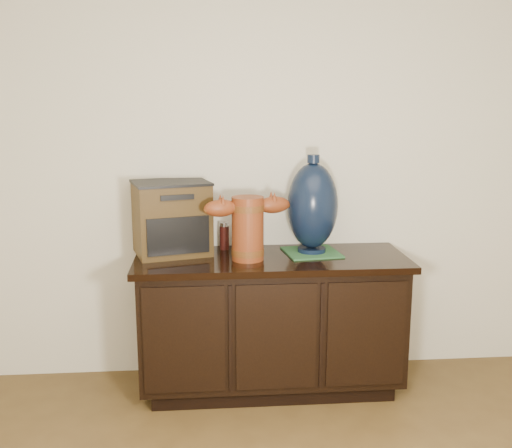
{
  "coord_description": "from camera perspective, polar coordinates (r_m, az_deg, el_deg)",
  "views": [
    {
      "loc": [
        -0.34,
        -0.86,
        1.59
      ],
      "look_at": [
        -0.09,
        2.18,
        0.95
      ],
      "focal_mm": 42.0,
      "sensor_mm": 36.0,
      "label": 1
    }
  ],
  "objects": [
    {
      "name": "spray_can",
      "position": [
        3.37,
        -3.04,
        -1.16
      ],
      "size": [
        0.05,
        0.05,
        0.15
      ],
      "color": "#59150F",
      "rests_on": "sideboard"
    },
    {
      "name": "lamp_base",
      "position": [
        3.26,
        5.4,
        1.69
      ],
      "size": [
        0.31,
        0.31,
        0.53
      ],
      "rotation": [
        0.0,
        0.0,
        0.13
      ],
      "color": "black",
      "rests_on": "green_mat"
    },
    {
      "name": "sideboard",
      "position": [
        3.33,
        1.43,
        -9.29
      ],
      "size": [
        1.46,
        0.56,
        0.75
      ],
      "color": "black",
      "rests_on": "ground"
    },
    {
      "name": "room",
      "position": [
        0.97,
        16.18,
        -5.83
      ],
      "size": [
        5.0,
        5.0,
        5.0
      ],
      "color": "brown",
      "rests_on": "ground"
    },
    {
      "name": "tv_radio",
      "position": [
        3.28,
        -8.03,
        0.58
      ],
      "size": [
        0.46,
        0.41,
        0.4
      ],
      "rotation": [
        0.0,
        0.0,
        0.26
      ],
      "color": "#3D2A0F",
      "rests_on": "sideboard"
    },
    {
      "name": "green_mat",
      "position": [
        3.31,
        5.32,
        -2.69
      ],
      "size": [
        0.32,
        0.32,
        0.01
      ],
      "primitive_type": "cube",
      "rotation": [
        0.0,
        0.0,
        0.13
      ],
      "color": "#295B30",
      "rests_on": "sideboard"
    },
    {
      "name": "terracotta_vessel",
      "position": [
        3.12,
        -0.8,
        -0.05
      ],
      "size": [
        0.48,
        0.21,
        0.34
      ],
      "rotation": [
        0.0,
        0.0,
        0.26
      ],
      "color": "brown",
      "rests_on": "sideboard"
    }
  ]
}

